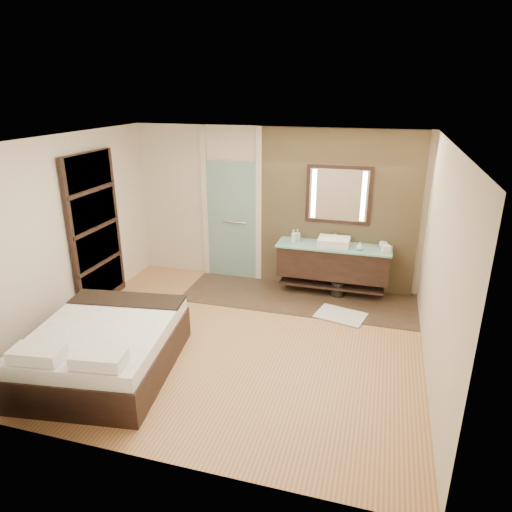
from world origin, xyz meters
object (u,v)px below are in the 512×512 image
(vanity, at_px, (333,262))
(waste_bin, at_px, (337,289))
(bed, at_px, (105,348))
(mirror_unit, at_px, (338,195))

(vanity, bearing_deg, waste_bin, -31.73)
(vanity, distance_m, waste_bin, 0.46)
(bed, bearing_deg, vanity, 43.76)
(vanity, bearing_deg, mirror_unit, 90.00)
(bed, bearing_deg, waste_bin, 41.85)
(bed, distance_m, waste_bin, 3.85)
(mirror_unit, xyz_separation_m, bed, (-2.38, -3.24, -1.34))
(waste_bin, bearing_deg, mirror_unit, 109.74)
(vanity, bearing_deg, bed, -128.34)
(waste_bin, bearing_deg, bed, -130.26)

